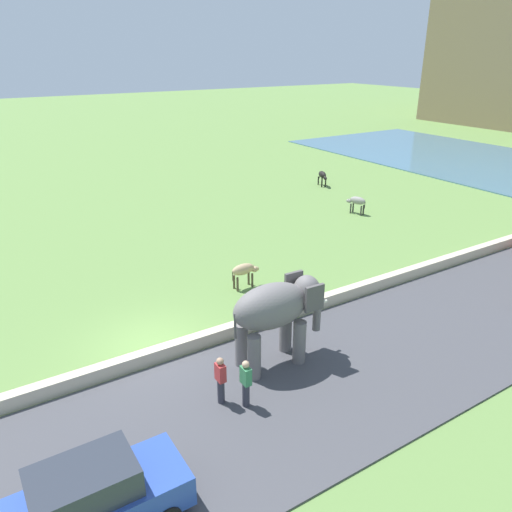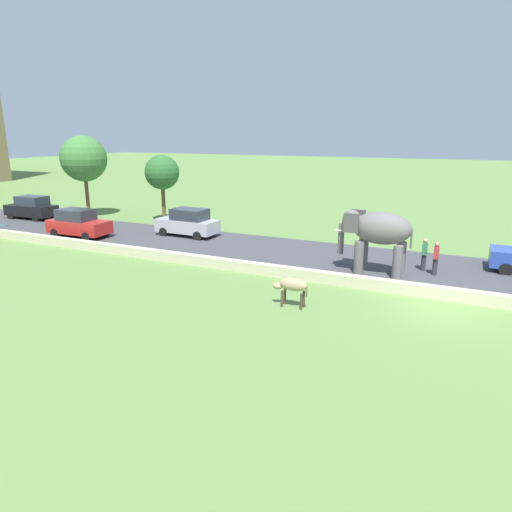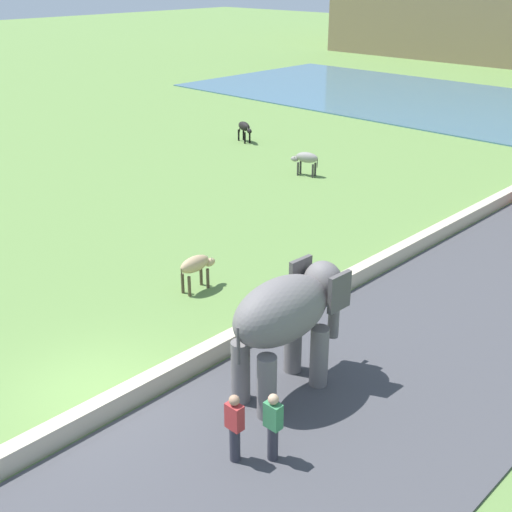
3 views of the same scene
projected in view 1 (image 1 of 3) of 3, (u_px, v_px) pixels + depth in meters
The scene contains 10 objects.
ground_plane at pixel (151, 343), 18.03m from camera, with size 220.00×220.00×0.00m, color #608442.
barrier_wall at pixel (485, 249), 25.83m from camera, with size 0.40×110.00×0.52m, color beige.
lake at pixel (473, 160), 47.65m from camera, with size 36.00×18.00×0.08m, color #426B84.
elephant at pixel (277, 310), 16.13m from camera, with size 1.49×3.48×2.99m.
person_beside_elephant at pixel (246, 383), 14.46m from camera, with size 0.36×0.22×1.63m.
person_trailing at pixel (221, 380), 14.60m from camera, with size 0.36×0.22×1.63m.
car_blue at pixel (93, 499), 10.70m from camera, with size 1.81×4.01×1.80m.
cow_grey at pixel (357, 201), 31.89m from camera, with size 1.42×0.73×1.15m.
cow_tan at pixel (244, 270), 21.92m from camera, with size 0.46×1.39×1.15m.
cow_black at pixel (323, 175), 38.44m from camera, with size 1.42×0.75×1.15m.
Camera 1 is at (15.09, -4.93, 9.89)m, focal length 34.65 mm.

